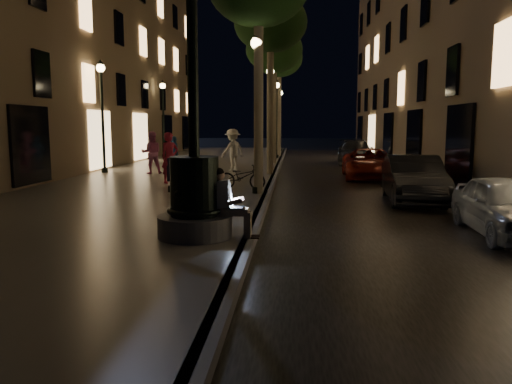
# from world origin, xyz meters

# --- Properties ---
(ground) EXTENTS (120.00, 120.00, 0.00)m
(ground) POSITION_xyz_m (0.00, 15.00, 0.00)
(ground) COLOR black
(ground) RESTS_ON ground
(cobble_lane) EXTENTS (6.00, 45.00, 0.02)m
(cobble_lane) POSITION_xyz_m (3.00, 15.00, 0.01)
(cobble_lane) COLOR black
(cobble_lane) RESTS_ON ground
(promenade) EXTENTS (8.00, 45.00, 0.20)m
(promenade) POSITION_xyz_m (-4.00, 15.00, 0.10)
(promenade) COLOR slate
(promenade) RESTS_ON ground
(curb_strip) EXTENTS (0.25, 45.00, 0.20)m
(curb_strip) POSITION_xyz_m (0.00, 15.00, 0.10)
(curb_strip) COLOR #59595B
(curb_strip) RESTS_ON ground
(building_right) EXTENTS (8.00, 36.00, 15.00)m
(building_right) POSITION_xyz_m (10.00, 18.00, 7.50)
(building_right) COLOR #837252
(building_right) RESTS_ON ground
(building_left) EXTENTS (8.00, 36.00, 15.00)m
(building_left) POSITION_xyz_m (-12.00, 18.00, 7.50)
(building_left) COLOR #837252
(building_left) RESTS_ON ground
(fountain_lamppost) EXTENTS (1.40, 1.40, 5.21)m
(fountain_lamppost) POSITION_xyz_m (-1.00, 2.00, 1.21)
(fountain_lamppost) COLOR #59595B
(fountain_lamppost) RESTS_ON promenade
(seated_man_laptop) EXTENTS (0.93, 0.31, 1.30)m
(seated_man_laptop) POSITION_xyz_m (-0.39, 2.00, 0.89)
(seated_man_laptop) COLOR tan
(seated_man_laptop) RESTS_ON promenade
(tree_second) EXTENTS (3.00, 3.00, 7.40)m
(tree_second) POSITION_xyz_m (-0.20, 14.00, 6.33)
(tree_second) COLOR #6B604C
(tree_second) RESTS_ON promenade
(tree_third) EXTENTS (3.00, 3.00, 7.20)m
(tree_third) POSITION_xyz_m (-0.30, 20.00, 6.14)
(tree_third) COLOR #6B604C
(tree_third) RESTS_ON promenade
(tree_far) EXTENTS (3.00, 3.00, 7.50)m
(tree_far) POSITION_xyz_m (-0.22, 26.00, 6.43)
(tree_far) COLOR #6B604C
(tree_far) RESTS_ON promenade
(lamp_curb_a) EXTENTS (0.36, 0.36, 4.81)m
(lamp_curb_a) POSITION_xyz_m (-0.30, 8.00, 3.24)
(lamp_curb_a) COLOR black
(lamp_curb_a) RESTS_ON promenade
(lamp_curb_b) EXTENTS (0.36, 0.36, 4.81)m
(lamp_curb_b) POSITION_xyz_m (-0.30, 16.00, 3.24)
(lamp_curb_b) COLOR black
(lamp_curb_b) RESTS_ON promenade
(lamp_curb_c) EXTENTS (0.36, 0.36, 4.81)m
(lamp_curb_c) POSITION_xyz_m (-0.30, 24.00, 3.24)
(lamp_curb_c) COLOR black
(lamp_curb_c) RESTS_ON promenade
(lamp_curb_d) EXTENTS (0.36, 0.36, 4.81)m
(lamp_curb_d) POSITION_xyz_m (-0.30, 32.00, 3.24)
(lamp_curb_d) COLOR black
(lamp_curb_d) RESTS_ON promenade
(lamp_left_b) EXTENTS (0.36, 0.36, 4.81)m
(lamp_left_b) POSITION_xyz_m (-7.40, 14.00, 3.24)
(lamp_left_b) COLOR black
(lamp_left_b) RESTS_ON promenade
(lamp_left_c) EXTENTS (0.36, 0.36, 4.81)m
(lamp_left_c) POSITION_xyz_m (-7.40, 24.00, 3.24)
(lamp_left_c) COLOR black
(lamp_left_c) RESTS_ON promenade
(stroller) EXTENTS (0.60, 1.16, 1.16)m
(stroller) POSITION_xyz_m (-2.87, 8.29, 0.78)
(stroller) COLOR black
(stroller) RESTS_ON promenade
(car_front) EXTENTS (1.57, 3.68, 1.24)m
(car_front) POSITION_xyz_m (5.20, 3.45, 0.62)
(car_front) COLOR #A3A7AA
(car_front) RESTS_ON ground
(car_second) EXTENTS (1.77, 4.29, 1.38)m
(car_second) POSITION_xyz_m (4.31, 7.78, 0.69)
(car_second) COLOR black
(car_second) RESTS_ON ground
(car_third) EXTENTS (2.31, 4.67, 1.27)m
(car_third) POSITION_xyz_m (4.00, 14.23, 0.64)
(car_third) COLOR maroon
(car_third) RESTS_ON ground
(car_rear) EXTENTS (2.29, 4.94, 1.40)m
(car_rear) POSITION_xyz_m (4.28, 21.90, 0.70)
(car_rear) COLOR #2A2B2F
(car_rear) RESTS_ON ground
(pedestrian_red) EXTENTS (0.78, 0.76, 1.81)m
(pedestrian_red) POSITION_xyz_m (-3.59, 10.39, 1.10)
(pedestrian_red) COLOR #B92540
(pedestrian_red) RESTS_ON promenade
(pedestrian_pink) EXTENTS (1.03, 0.90, 1.78)m
(pedestrian_pink) POSITION_xyz_m (-5.18, 13.61, 1.09)
(pedestrian_pink) COLOR #CD6CA1
(pedestrian_pink) RESTS_ON promenade
(pedestrian_white) EXTENTS (1.34, 1.36, 1.88)m
(pedestrian_white) POSITION_xyz_m (-1.95, 15.32, 1.14)
(pedestrian_white) COLOR silver
(pedestrian_white) RESTS_ON promenade
(pedestrian_blue) EXTENTS (0.77, 0.98, 1.55)m
(pedestrian_blue) POSITION_xyz_m (-4.65, 15.40, 0.98)
(pedestrian_blue) COLOR #285A94
(pedestrian_blue) RESTS_ON promenade
(bicycle) EXTENTS (1.64, 0.86, 0.82)m
(bicycle) POSITION_xyz_m (-0.84, 8.91, 0.61)
(bicycle) COLOR black
(bicycle) RESTS_ON promenade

